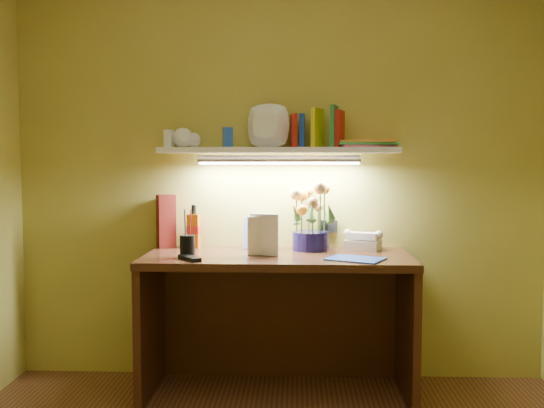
# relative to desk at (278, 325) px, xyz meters

# --- Properties ---
(desk) EXTENTS (1.40, 0.60, 0.75)m
(desk) POSITION_rel_desk_xyz_m (0.00, 0.00, 0.00)
(desk) COLOR #36180E
(desk) RESTS_ON ground
(flower_bouquet) EXTENTS (0.26, 0.26, 0.36)m
(flower_bouquet) POSITION_rel_desk_xyz_m (0.18, 0.18, 0.55)
(flower_bouquet) COLOR #140E3C
(flower_bouquet) RESTS_ON desk
(telephone) EXTENTS (0.22, 0.19, 0.11)m
(telephone) POSITION_rel_desk_xyz_m (0.47, 0.20, 0.43)
(telephone) COLOR beige
(telephone) RESTS_ON desk
(desk_clock) EXTENTS (0.08, 0.06, 0.07)m
(desk_clock) POSITION_rel_desk_xyz_m (0.52, 0.25, 0.41)
(desk_clock) COLOR silver
(desk_clock) RESTS_ON desk
(whisky_bottle) EXTENTS (0.07, 0.07, 0.24)m
(whisky_bottle) POSITION_rel_desk_xyz_m (-0.48, 0.23, 0.50)
(whisky_bottle) COLOR #BD5A0C
(whisky_bottle) RESTS_ON desk
(whisky_box) EXTENTS (0.13, 0.13, 0.30)m
(whisky_box) POSITION_rel_desk_xyz_m (-0.64, 0.24, 0.52)
(whisky_box) COLOR #5E140F
(whisky_box) RESTS_ON desk
(pen_cup) EXTENTS (0.09, 0.09, 0.19)m
(pen_cup) POSITION_rel_desk_xyz_m (-0.46, -0.09, 0.47)
(pen_cup) COLOR black
(pen_cup) RESTS_ON desk
(art_card) EXTENTS (0.18, 0.07, 0.18)m
(art_card) POSITION_rel_desk_xyz_m (-0.11, 0.20, 0.46)
(art_card) COLOR white
(art_card) RESTS_ON desk
(tv_remote) EXTENTS (0.14, 0.17, 0.02)m
(tv_remote) POSITION_rel_desk_xyz_m (-0.43, -0.19, 0.38)
(tv_remote) COLOR black
(tv_remote) RESTS_ON desk
(blue_folder) EXTENTS (0.32, 0.29, 0.01)m
(blue_folder) POSITION_rel_desk_xyz_m (0.39, -0.14, 0.38)
(blue_folder) COLOR blue
(blue_folder) RESTS_ON desk
(desk_book_a) EXTENTS (0.15, 0.02, 0.20)m
(desk_book_a) POSITION_rel_desk_xyz_m (-0.16, -0.03, 0.48)
(desk_book_a) COLOR white
(desk_book_a) RESTS_ON desk
(desk_book_b) EXTENTS (0.16, 0.08, 0.22)m
(desk_book_b) POSITION_rel_desk_xyz_m (-0.14, -0.00, 0.48)
(desk_book_b) COLOR white
(desk_book_b) RESTS_ON desk
(wall_shelf) EXTENTS (1.31, 0.32, 0.26)m
(wall_shelf) POSITION_rel_desk_xyz_m (0.03, 0.19, 0.96)
(wall_shelf) COLOR white
(wall_shelf) RESTS_ON ground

